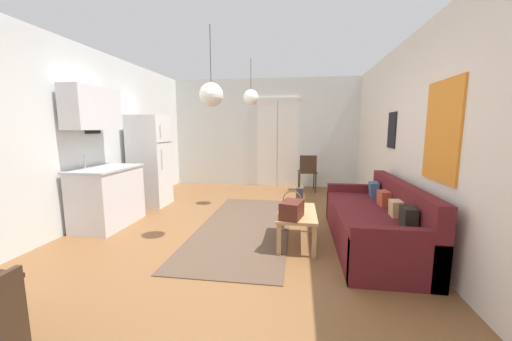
{
  "coord_description": "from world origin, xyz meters",
  "views": [
    {
      "loc": [
        0.87,
        -3.55,
        1.46
      ],
      "look_at": [
        0.14,
        1.37,
        0.73
      ],
      "focal_mm": 20.23,
      "sensor_mm": 36.0,
      "label": 1
    }
  ],
  "objects_px": {
    "bamboo_vase": "(300,197)",
    "refrigerator": "(150,161)",
    "accent_chair": "(307,171)",
    "pendant_lamp_far": "(251,97)",
    "pendant_lamp_near": "(211,95)",
    "couch": "(376,224)",
    "handbag": "(292,209)",
    "coffee_table": "(297,216)"
  },
  "relations": [
    {
      "from": "couch",
      "to": "coffee_table",
      "type": "relative_size",
      "value": 2.38
    },
    {
      "from": "pendant_lamp_far",
      "to": "pendant_lamp_near",
      "type": "bearing_deg",
      "value": -96.77
    },
    {
      "from": "refrigerator",
      "to": "accent_chair",
      "type": "xyz_separation_m",
      "value": [
        2.99,
        1.62,
        -0.35
      ]
    },
    {
      "from": "accent_chair",
      "to": "coffee_table",
      "type": "bearing_deg",
      "value": 81.92
    },
    {
      "from": "coffee_table",
      "to": "refrigerator",
      "type": "bearing_deg",
      "value": 152.1
    },
    {
      "from": "handbag",
      "to": "refrigerator",
      "type": "distance_m",
      "value": 3.24
    },
    {
      "from": "handbag",
      "to": "refrigerator",
      "type": "height_order",
      "value": "refrigerator"
    },
    {
      "from": "bamboo_vase",
      "to": "pendant_lamp_far",
      "type": "relative_size",
      "value": 0.57
    },
    {
      "from": "pendant_lamp_near",
      "to": "pendant_lamp_far",
      "type": "distance_m",
      "value": 1.76
    },
    {
      "from": "coffee_table",
      "to": "couch",
      "type": "bearing_deg",
      "value": 3.35
    },
    {
      "from": "accent_chair",
      "to": "bamboo_vase",
      "type": "bearing_deg",
      "value": 82.13
    },
    {
      "from": "couch",
      "to": "pendant_lamp_near",
      "type": "xyz_separation_m",
      "value": [
        -2.05,
        -0.15,
        1.59
      ]
    },
    {
      "from": "couch",
      "to": "handbag",
      "type": "bearing_deg",
      "value": -162.28
    },
    {
      "from": "couch",
      "to": "refrigerator",
      "type": "height_order",
      "value": "refrigerator"
    },
    {
      "from": "refrigerator",
      "to": "accent_chair",
      "type": "distance_m",
      "value": 3.42
    },
    {
      "from": "refrigerator",
      "to": "pendant_lamp_near",
      "type": "height_order",
      "value": "pendant_lamp_near"
    },
    {
      "from": "accent_chair",
      "to": "pendant_lamp_far",
      "type": "bearing_deg",
      "value": 49.07
    },
    {
      "from": "couch",
      "to": "bamboo_vase",
      "type": "bearing_deg",
      "value": 166.21
    },
    {
      "from": "refrigerator",
      "to": "pendant_lamp_far",
      "type": "relative_size",
      "value": 2.1
    },
    {
      "from": "couch",
      "to": "pendant_lamp_far",
      "type": "bearing_deg",
      "value": 139.22
    },
    {
      "from": "pendant_lamp_near",
      "to": "couch",
      "type": "bearing_deg",
      "value": 4.07
    },
    {
      "from": "bamboo_vase",
      "to": "pendant_lamp_near",
      "type": "distance_m",
      "value": 1.77
    },
    {
      "from": "bamboo_vase",
      "to": "handbag",
      "type": "height_order",
      "value": "bamboo_vase"
    },
    {
      "from": "bamboo_vase",
      "to": "pendant_lamp_near",
      "type": "xyz_separation_m",
      "value": [
        -1.1,
        -0.38,
        1.33
      ]
    },
    {
      "from": "bamboo_vase",
      "to": "refrigerator",
      "type": "bearing_deg",
      "value": 157.26
    },
    {
      "from": "accent_chair",
      "to": "pendant_lamp_near",
      "type": "relative_size",
      "value": 0.89
    },
    {
      "from": "handbag",
      "to": "coffee_table",
      "type": "bearing_deg",
      "value": 77.59
    },
    {
      "from": "handbag",
      "to": "refrigerator",
      "type": "bearing_deg",
      "value": 147.24
    },
    {
      "from": "bamboo_vase",
      "to": "pendant_lamp_far",
      "type": "distance_m",
      "value": 2.2
    },
    {
      "from": "handbag",
      "to": "accent_chair",
      "type": "height_order",
      "value": "accent_chair"
    },
    {
      "from": "couch",
      "to": "bamboo_vase",
      "type": "relative_size",
      "value": 4.65
    },
    {
      "from": "bamboo_vase",
      "to": "handbag",
      "type": "relative_size",
      "value": 1.21
    },
    {
      "from": "couch",
      "to": "refrigerator",
      "type": "distance_m",
      "value": 4.05
    },
    {
      "from": "pendant_lamp_near",
      "to": "pendant_lamp_far",
      "type": "bearing_deg",
      "value": 83.23
    },
    {
      "from": "pendant_lamp_far",
      "to": "handbag",
      "type": "bearing_deg",
      "value": -67.46
    },
    {
      "from": "couch",
      "to": "pendant_lamp_far",
      "type": "xyz_separation_m",
      "value": [
        -1.85,
        1.59,
        1.74
      ]
    },
    {
      "from": "coffee_table",
      "to": "refrigerator",
      "type": "relative_size",
      "value": 0.53
    },
    {
      "from": "coffee_table",
      "to": "handbag",
      "type": "bearing_deg",
      "value": -102.41
    },
    {
      "from": "refrigerator",
      "to": "pendant_lamp_far",
      "type": "distance_m",
      "value": 2.24
    },
    {
      "from": "accent_chair",
      "to": "pendant_lamp_far",
      "type": "relative_size",
      "value": 1.06
    },
    {
      "from": "refrigerator",
      "to": "accent_chair",
      "type": "height_order",
      "value": "refrigerator"
    },
    {
      "from": "handbag",
      "to": "pendant_lamp_far",
      "type": "bearing_deg",
      "value": 112.54
    }
  ]
}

